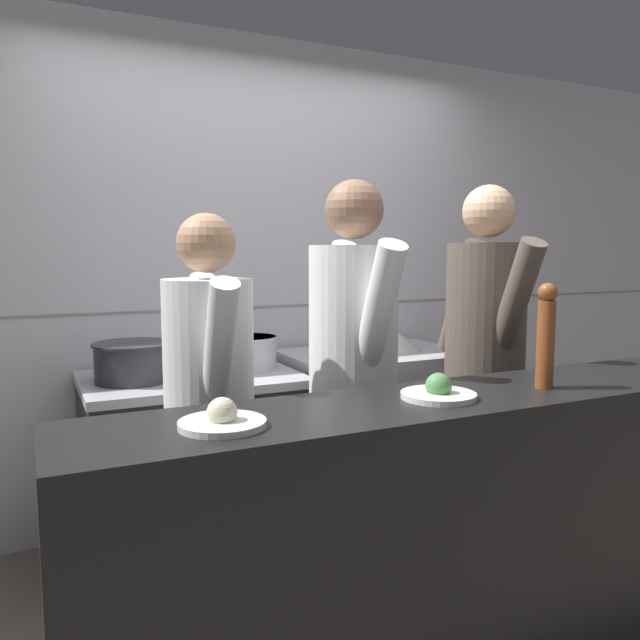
{
  "coord_description": "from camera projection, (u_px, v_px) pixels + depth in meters",
  "views": [
    {
      "loc": [
        -1.2,
        -1.85,
        1.46
      ],
      "look_at": [
        -0.0,
        0.66,
        1.15
      ],
      "focal_mm": 35.0,
      "sensor_mm": 36.0,
      "label": 1
    }
  ],
  "objects": [
    {
      "name": "sauce_pot",
      "position": [
        249.0,
        352.0,
        3.08
      ],
      "size": [
        0.28,
        0.28,
        0.16
      ],
      "color": "#B7BABF",
      "rests_on": "oven_range"
    },
    {
      "name": "pass_counter",
      "position": [
        446.0,
        549.0,
        2.02
      ],
      "size": [
        2.38,
        0.45,
        1.01
      ],
      "color": "black",
      "rests_on": "ground_plane"
    },
    {
      "name": "chef_sous",
      "position": [
        353.0,
        376.0,
        2.48
      ],
      "size": [
        0.38,
        0.76,
        1.73
      ],
      "rotation": [
        0.0,
        0.0,
        -0.08
      ],
      "color": "black",
      "rests_on": "ground_plane"
    },
    {
      "name": "stock_pot",
      "position": [
        133.0,
        361.0,
        2.79
      ],
      "size": [
        0.35,
        0.35,
        0.18
      ],
      "color": "#2D2D33",
      "rests_on": "oven_range"
    },
    {
      "name": "plated_dish_appetiser",
      "position": [
        438.0,
        392.0,
        1.92
      ],
      "size": [
        0.23,
        0.23,
        0.08
      ],
      "color": "white",
      "rests_on": "pass_counter"
    },
    {
      "name": "plated_dish_main",
      "position": [
        222.0,
        420.0,
        1.61
      ],
      "size": [
        0.23,
        0.23,
        0.08
      ],
      "color": "white",
      "rests_on": "pass_counter"
    },
    {
      "name": "mixing_bowl_steel",
      "position": [
        397.0,
        341.0,
        3.42
      ],
      "size": [
        0.28,
        0.28,
        0.1
      ],
      "color": "#B7BABF",
      "rests_on": "prep_counter"
    },
    {
      "name": "chef_head_cook",
      "position": [
        210.0,
        410.0,
        2.26
      ],
      "size": [
        0.35,
        0.7,
        1.59
      ],
      "rotation": [
        0.0,
        0.0,
        -0.08
      ],
      "color": "black",
      "rests_on": "ground_plane"
    },
    {
      "name": "pepper_mill",
      "position": [
        546.0,
        334.0,
        2.05
      ],
      "size": [
        0.06,
        0.06,
        0.35
      ],
      "color": "brown",
      "rests_on": "pass_counter"
    },
    {
      "name": "oven_range",
      "position": [
        193.0,
        465.0,
        2.99
      ],
      "size": [
        0.99,
        0.71,
        0.88
      ],
      "color": "#232326",
      "rests_on": "ground_plane"
    },
    {
      "name": "chef_line",
      "position": [
        484.0,
        359.0,
        2.82
      ],
      "size": [
        0.4,
        0.77,
        1.75
      ],
      "rotation": [
        0.0,
        0.0,
        -0.14
      ],
      "color": "black",
      "rests_on": "ground_plane"
    },
    {
      "name": "prep_counter",
      "position": [
        375.0,
        435.0,
        3.42
      ],
      "size": [
        0.96,
        0.65,
        0.92
      ],
      "color": "#B7BABF",
      "rests_on": "ground_plane"
    },
    {
      "name": "wall_back_tiled",
      "position": [
        262.0,
        279.0,
        3.47
      ],
      "size": [
        8.0,
        0.06,
        2.6
      ],
      "color": "silver",
      "rests_on": "ground_plane"
    }
  ]
}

